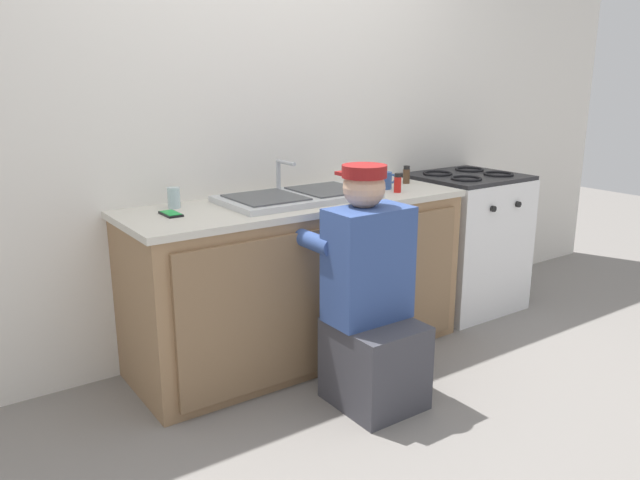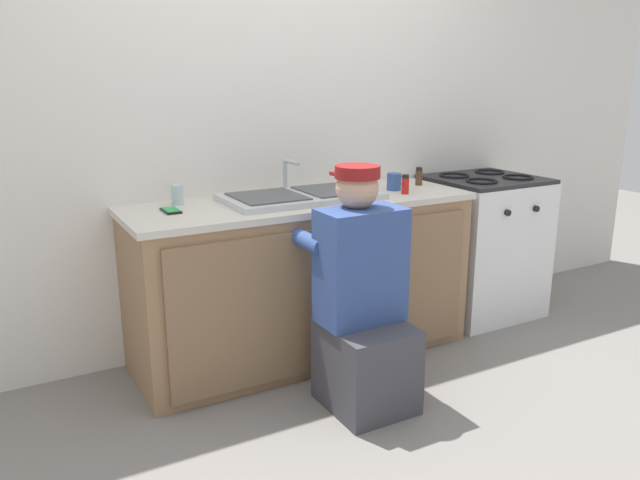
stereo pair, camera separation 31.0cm
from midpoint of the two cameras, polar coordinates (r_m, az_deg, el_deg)
name	(u,v)px [view 2 (the right image)]	position (r m, az deg, el deg)	size (l,w,h in m)	color
ground_plane	(329,373)	(3.27, 3.65, -12.14)	(12.00, 12.00, 0.00)	gray
back_wall	(272,119)	(3.48, -1.88, 11.03)	(6.00, 0.10, 2.50)	silver
counter_cabinet	(303,281)	(3.34, 1.07, -3.84)	(1.79, 0.62, 0.83)	#997551
countertop	(301,202)	(3.23, 1.03, 3.42)	(1.83, 0.62, 0.03)	beige
sink_double_basin	(301,196)	(3.23, 1.01, 4.05)	(0.80, 0.44, 0.19)	silver
stove_range	(481,245)	(4.10, 16.64, -0.50)	(0.65, 0.62, 0.89)	white
plumber_person	(362,309)	(2.84, 7.05, -6.36)	(0.42, 0.61, 1.10)	#3F3F47
spice_bottle_pepper	(419,176)	(3.71, 11.42, 5.70)	(0.04, 0.04, 0.10)	#513823
water_glass	(177,195)	(3.13, -10.19, 4.05)	(0.06, 0.06, 0.10)	#ADC6CC
coffee_mug	(394,182)	(3.53, 9.35, 5.27)	(0.13, 0.08, 0.09)	#335699
cell_phone	(171,210)	(2.99, -10.62, 2.64)	(0.07, 0.14, 0.01)	black
spice_bottle_red	(405,185)	(3.43, 10.40, 4.98)	(0.04, 0.04, 0.10)	red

